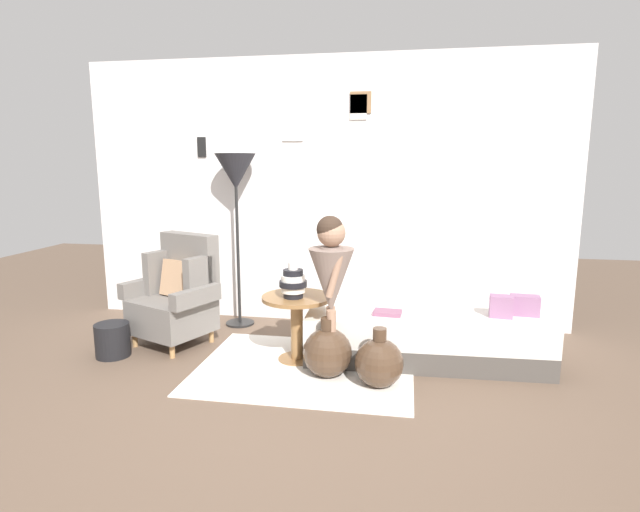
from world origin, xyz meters
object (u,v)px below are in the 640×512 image
armchair (178,295)px  demijohn_far (379,362)px  book_on_daybed (387,313)px  side_table (297,315)px  vase_striped (293,283)px  floor_lamp (236,178)px  person_child (331,274)px  magazine_basket (113,340)px  daybed (425,334)px  demijohn_near (327,352)px

armchair → demijohn_far: armchair is taller
book_on_daybed → side_table: bearing=-173.1°
vase_striped → demijohn_far: size_ratio=0.65×
floor_lamp → book_on_daybed: floor_lamp is taller
book_on_daybed → demijohn_far: size_ratio=0.50×
person_child → magazine_basket: 1.96m
armchair → magazine_basket: (-0.40, -0.41, -0.30)m
daybed → vase_striped: bearing=-164.1°
person_child → book_on_daybed: 0.63m
daybed → demijohn_far: bearing=-118.4°
demijohn_near → magazine_basket: 1.83m
armchair → vase_striped: armchair is taller
book_on_daybed → person_child: bearing=-143.1°
demijohn_far → side_table: bearing=151.3°
daybed → vase_striped: (-1.04, -0.30, 0.46)m
side_table → demijohn_far: 0.81m
demijohn_near → person_child: bearing=67.3°
book_on_daybed → magazine_basket: size_ratio=0.79×
magazine_basket → demijohn_far: bearing=-5.2°
book_on_daybed → demijohn_near: bearing=-140.6°
vase_striped → demijohn_far: 0.91m
book_on_daybed → demijohn_far: 0.52m
person_child → demijohn_near: (-0.02, -0.04, -0.60)m
side_table → person_child: (0.31, -0.22, 0.40)m
side_table → magazine_basket: 1.56m
book_on_daybed → daybed: bearing=27.8°
daybed → armchair: bearing=-179.7°
daybed → demijohn_far: 0.71m
armchair → floor_lamp: (0.37, 0.59, 1.01)m
armchair → vase_striped: 1.18m
vase_striped → book_on_daybed: size_ratio=1.30×
daybed → vase_striped: vase_striped is taller
armchair → vase_striped: (1.12, -0.28, 0.22)m
armchair → demijohn_near: bearing=-19.3°
person_child → demijohn_near: bearing=-112.7°
side_table → floor_lamp: bearing=133.0°
daybed → magazine_basket: bearing=-170.6°
armchair → demijohn_near: size_ratio=2.13×
daybed → floor_lamp: size_ratio=1.15×
book_on_daybed → demijohn_far: (-0.03, -0.46, -0.23)m
floor_lamp → book_on_daybed: size_ratio=7.64×
daybed → demijohn_near: bearing=-145.0°
person_child → book_on_daybed: size_ratio=5.53×
armchair → book_on_daybed: (1.86, -0.15, -0.02)m
side_table → demijohn_near: size_ratio=1.23×
armchair → book_on_daybed: armchair is taller
floor_lamp → vase_striped: bearing=-49.3°
vase_striped → side_table: bearing=72.3°
demijohn_near → demijohn_far: size_ratio=1.04×
side_table → demijohn_near: (0.29, -0.26, -0.20)m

